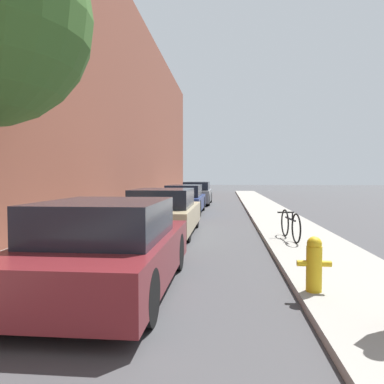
{
  "coord_description": "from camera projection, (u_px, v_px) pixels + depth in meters",
  "views": [
    {
      "loc": [
        0.91,
        1.49,
        1.71
      ],
      "look_at": [
        -0.03,
        11.49,
        1.28
      ],
      "focal_mm": 34.33,
      "sensor_mm": 36.0,
      "label": 1
    }
  ],
  "objects": [
    {
      "name": "sidewalk_left",
      "position": [
        132.0,
        217.0,
        14.86
      ],
      "size": [
        2.0,
        52.0,
        0.12
      ],
      "color": "gray",
      "rests_on": "ground"
    },
    {
      "name": "parked_car_navy",
      "position": [
        185.0,
        200.0,
        16.98
      ],
      "size": [
        1.68,
        4.61,
        1.32
      ],
      "color": "black",
      "rests_on": "ground"
    },
    {
      "name": "ground_plane",
      "position": [
        203.0,
        219.0,
        14.59
      ],
      "size": [
        120.0,
        120.0,
        0.0
      ],
      "primitive_type": "plane",
      "color": "#3D3D3F"
    },
    {
      "name": "bicycle",
      "position": [
        290.0,
        225.0,
        9.2
      ],
      "size": [
        0.44,
        1.76,
        0.72
      ],
      "rotation": [
        0.0,
        0.0,
        0.1
      ],
      "color": "black",
      "rests_on": "sidewalk_right"
    },
    {
      "name": "parked_car_maroon",
      "position": [
        108.0,
        248.0,
        5.45
      ],
      "size": [
        1.89,
        4.07,
        1.36
      ],
      "color": "black",
      "rests_on": "ground"
    },
    {
      "name": "fire_hydrant",
      "position": [
        314.0,
        263.0,
        5.05
      ],
      "size": [
        0.46,
        0.21,
        0.76
      ],
      "color": "gold",
      "rests_on": "sidewalk_right"
    },
    {
      "name": "parked_car_champagne",
      "position": [
        164.0,
        212.0,
        10.91
      ],
      "size": [
        1.85,
        4.41,
        1.34
      ],
      "color": "black",
      "rests_on": "ground"
    },
    {
      "name": "sidewalk_right",
      "position": [
        277.0,
        219.0,
        14.32
      ],
      "size": [
        2.0,
        52.0,
        0.12
      ],
      "color": "gray",
      "rests_on": "ground"
    },
    {
      "name": "building_facade_left",
      "position": [
        98.0,
        86.0,
        14.76
      ],
      "size": [
        0.7,
        52.0,
        10.73
      ],
      "color": "brown",
      "rests_on": "ground"
    },
    {
      "name": "parked_car_grey",
      "position": [
        197.0,
        193.0,
        22.6
      ],
      "size": [
        1.69,
        4.49,
        1.38
      ],
      "color": "black",
      "rests_on": "ground"
    }
  ]
}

